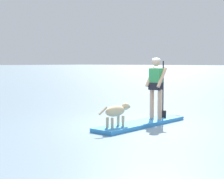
{
  "coord_description": "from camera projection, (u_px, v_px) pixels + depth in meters",
  "views": [
    {
      "loc": [
        -7.72,
        -5.54,
        1.65
      ],
      "look_at": [
        0.0,
        1.0,
        0.9
      ],
      "focal_mm": 58.66,
      "sensor_mm": 36.0,
      "label": 1
    }
  ],
  "objects": [
    {
      "name": "person_paddler",
      "position": [
        156.0,
        84.0,
        10.0
      ],
      "size": [
        0.61,
        0.48,
        1.68
      ],
      "color": "tan",
      "rests_on": "paddleboard"
    },
    {
      "name": "ground_plane",
      "position": [
        141.0,
        126.0,
        9.57
      ],
      "size": [
        400.0,
        400.0,
        0.0
      ],
      "primitive_type": "plane",
      "color": "gray"
    },
    {
      "name": "dog",
      "position": [
        117.0,
        111.0,
        8.8
      ],
      "size": [
        1.13,
        0.23,
        0.55
      ],
      "color": "#CCB78C",
      "rests_on": "paddleboard"
    },
    {
      "name": "paddleboard",
      "position": [
        146.0,
        123.0,
        9.73
      ],
      "size": [
        3.42,
        0.73,
        0.1
      ],
      "color": "#338CD8",
      "rests_on": "ground_plane"
    }
  ]
}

